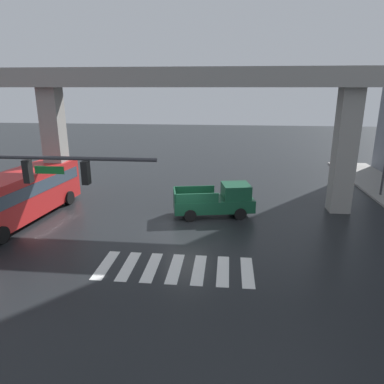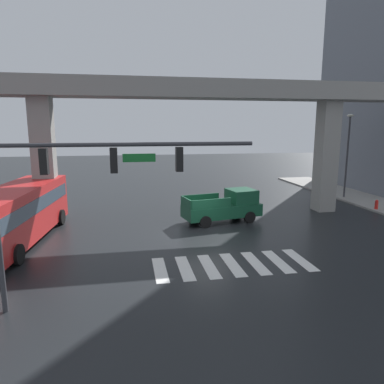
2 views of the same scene
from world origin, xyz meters
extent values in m
plane|color=black|center=(0.00, 0.00, 0.00)|extent=(120.00, 120.00, 0.00)
cube|color=silver|center=(-3.30, -4.71, 0.01)|extent=(0.55, 2.80, 0.01)
cube|color=silver|center=(-2.20, -4.71, 0.01)|extent=(0.55, 2.80, 0.01)
cube|color=silver|center=(-1.10, -4.71, 0.01)|extent=(0.55, 2.80, 0.01)
cube|color=silver|center=(0.00, -4.71, 0.01)|extent=(0.55, 2.80, 0.01)
cube|color=silver|center=(1.10, -4.71, 0.01)|extent=(0.55, 2.80, 0.01)
cube|color=silver|center=(2.20, -4.71, 0.01)|extent=(0.55, 2.80, 0.01)
cube|color=silver|center=(3.30, -4.71, 0.01)|extent=(0.55, 2.80, 0.01)
cube|color=gray|center=(0.00, 4.29, 8.62)|extent=(50.77, 2.41, 1.20)
cube|color=gray|center=(-9.77, 4.29, 4.01)|extent=(1.30, 1.30, 8.02)
cube|color=gray|center=(9.77, 4.29, 4.01)|extent=(1.30, 1.30, 8.02)
cube|color=#14472D|center=(1.43, 2.50, 0.78)|extent=(5.37, 2.86, 0.80)
cube|color=#14472D|center=(2.85, 2.78, 1.63)|extent=(2.01, 2.05, 0.90)
cube|color=#3F5160|center=(3.31, 2.88, 1.63)|extent=(0.43, 1.66, 0.77)
cube|color=#14472D|center=(0.13, 3.13, 1.48)|extent=(2.62, 0.62, 0.60)
cube|color=#14472D|center=(0.48, 1.42, 1.48)|extent=(2.62, 0.62, 0.60)
cube|color=#14472D|center=(-1.02, 2.01, 1.48)|extent=(0.44, 1.73, 0.60)
cylinder|color=black|center=(2.80, 3.70, 0.38)|extent=(0.80, 0.42, 0.76)
cylinder|color=black|center=(3.16, 1.93, 0.38)|extent=(0.80, 0.42, 0.76)
cylinder|color=black|center=(-0.30, 3.07, 0.38)|extent=(0.80, 0.42, 0.76)
cylinder|color=black|center=(0.06, 1.30, 0.38)|extent=(0.80, 0.42, 0.76)
cube|color=red|center=(-10.53, 0.12, 1.64)|extent=(3.61, 11.00, 2.70)
cube|color=#2D3D4C|center=(-10.53, 0.12, 2.11)|extent=(3.59, 10.47, 0.76)
cube|color=#2D3D4C|center=(-9.97, 5.45, 1.98)|extent=(2.25, 0.31, 1.49)
cylinder|color=black|center=(-11.35, 4.01, 0.48)|extent=(0.45, 0.99, 0.96)
cylinder|color=black|center=(-8.91, 3.75, 0.48)|extent=(0.45, 0.99, 0.96)
cylinder|color=black|center=(-9.62, -2.96, 0.48)|extent=(0.45, 0.99, 0.96)
cylinder|color=#38383D|center=(-4.49, -7.28, 5.60)|extent=(8.60, 0.14, 0.14)
cube|color=black|center=(-7.19, -7.28, 5.08)|extent=(0.24, 0.32, 0.84)
sphere|color=red|center=(-7.19, -7.28, 5.34)|extent=(0.17, 0.17, 0.17)
cube|color=black|center=(-4.99, -7.28, 5.08)|extent=(0.24, 0.32, 0.84)
sphere|color=red|center=(-4.99, -7.28, 5.34)|extent=(0.17, 0.17, 0.17)
cube|color=black|center=(-2.79, -7.28, 5.08)|extent=(0.24, 0.32, 0.84)
sphere|color=red|center=(-2.79, -7.28, 5.34)|extent=(0.17, 0.17, 0.17)
cube|color=#19722D|center=(-4.15, -7.28, 5.15)|extent=(1.10, 0.04, 0.28)
cylinder|color=#38383D|center=(13.97, 7.97, 3.50)|extent=(0.16, 0.16, 7.00)
ellipsoid|color=beige|center=(13.97, 7.97, 7.12)|extent=(0.44, 0.70, 0.24)
cylinder|color=red|center=(13.57, 3.34, 0.35)|extent=(0.24, 0.24, 0.70)
sphere|color=red|center=(13.57, 3.34, 0.74)|extent=(0.22, 0.22, 0.22)
camera|label=1|loc=(2.26, -19.14, 8.03)|focal=33.00mm
camera|label=2|loc=(-4.52, -19.18, 6.17)|focal=32.73mm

